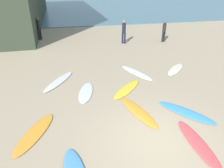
# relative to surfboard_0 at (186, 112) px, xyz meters

# --- Properties ---
(ground_plane) EXTENTS (120.00, 120.00, 0.00)m
(ground_plane) POSITION_rel_surfboard_0_xyz_m (-1.69, -1.23, -0.03)
(ground_plane) COLOR tan
(ocean_water) EXTENTS (120.00, 40.00, 0.08)m
(ocean_water) POSITION_rel_surfboard_0_xyz_m (-1.69, 36.89, 0.01)
(ocean_water) COLOR slate
(ocean_water) RESTS_ON ground_plane
(surfboard_0) EXTENTS (1.80, 2.18, 0.07)m
(surfboard_0) POSITION_rel_surfboard_0_xyz_m (0.00, 0.00, 0.00)
(surfboard_0) COLOR #4296D2
(surfboard_0) RESTS_ON ground_plane
(surfboard_1) EXTENTS (1.48, 2.26, 0.07)m
(surfboard_1) POSITION_rel_surfboard_0_xyz_m (-5.53, -0.04, -0.00)
(surfboard_1) COLOR orange
(surfboard_1) RESTS_ON ground_plane
(surfboard_2) EXTENTS (1.03, 2.02, 0.06)m
(surfboard_2) POSITION_rel_surfboard_0_xyz_m (-3.59, 2.39, -0.00)
(surfboard_2) COLOR silver
(surfboard_2) RESTS_ON ground_plane
(surfboard_3) EXTENTS (0.54, 2.33, 0.09)m
(surfboard_3) POSITION_rel_surfboard_0_xyz_m (-0.52, -1.62, 0.01)
(surfboard_3) COLOR #DC4B4F
(surfboard_3) RESTS_ON ground_plane
(surfboard_4) EXTENTS (1.93, 1.98, 0.08)m
(surfboard_4) POSITION_rel_surfboard_0_xyz_m (-1.69, 2.30, 0.00)
(surfboard_4) COLOR yellow
(surfboard_4) RESTS_ON ground_plane
(surfboard_5) EXTENTS (1.73, 2.39, 0.08)m
(surfboard_5) POSITION_rel_surfboard_0_xyz_m (-4.79, 3.81, 0.01)
(surfboard_5) COLOR silver
(surfboard_5) RESTS_ON ground_plane
(surfboard_6) EXTENTS (1.41, 2.43, 0.08)m
(surfboard_6) POSITION_rel_surfboard_0_xyz_m (-0.68, 3.97, 0.01)
(surfboard_6) COLOR white
(surfboard_6) RESTS_ON ground_plane
(surfboard_7) EXTENTS (1.81, 1.82, 0.07)m
(surfboard_7) POSITION_rel_surfboard_0_xyz_m (1.62, 3.97, 0.00)
(surfboard_7) COLOR #F6E2C6
(surfboard_7) RESTS_ON ground_plane
(surfboard_9) EXTENTS (1.10, 2.41, 0.08)m
(surfboard_9) POSITION_rel_surfboard_0_xyz_m (-1.77, 0.43, 0.01)
(surfboard_9) COLOR orange
(surfboard_9) RESTS_ON ground_plane
(beachgoer_near) EXTENTS (0.39, 0.39, 1.82)m
(beachgoer_near) POSITION_rel_surfboard_0_xyz_m (-6.36, 12.41, 0.99)
(beachgoer_near) COLOR black
(beachgoer_near) RESTS_ON ground_plane
(beachgoer_mid) EXTENTS (0.37, 0.37, 1.66)m
(beachgoer_mid) POSITION_rel_surfboard_0_xyz_m (3.44, 9.61, 0.89)
(beachgoer_mid) COLOR black
(beachgoer_mid) RESTS_ON ground_plane
(beachgoer_far) EXTENTS (0.40, 0.40, 1.79)m
(beachgoer_far) POSITION_rel_surfboard_0_xyz_m (0.18, 9.84, 0.97)
(beachgoer_far) COLOR #191E33
(beachgoer_far) RESTS_ON ground_plane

